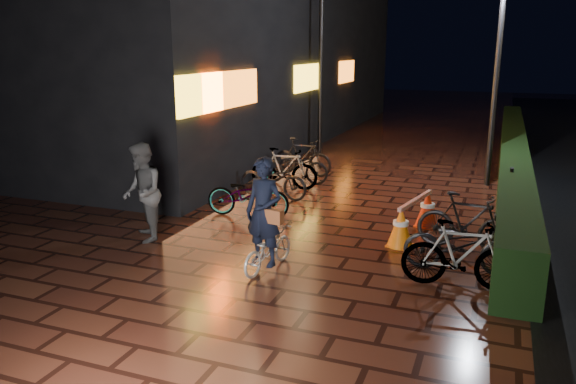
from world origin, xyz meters
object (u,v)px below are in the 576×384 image
at_px(traffic_barrier, 415,217).
at_px(cart_assembly, 515,188).
at_px(cyclist, 266,229).
at_px(bystander_person, 142,193).

distance_m(traffic_barrier, cart_assembly, 3.06).
height_order(cyclist, cart_assembly, cyclist).
relative_size(cyclist, traffic_barrier, 1.02).
height_order(bystander_person, cart_assembly, bystander_person).
xyz_separation_m(cyclist, cart_assembly, (3.89, 5.11, -0.15)).
bearing_deg(cart_assembly, cyclist, -127.29).
bearing_deg(cart_assembly, traffic_barrier, -127.17).
xyz_separation_m(traffic_barrier, cart_assembly, (1.85, 2.44, 0.19)).
distance_m(cyclist, traffic_barrier, 3.38).
bearing_deg(traffic_barrier, bystander_person, -156.29).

